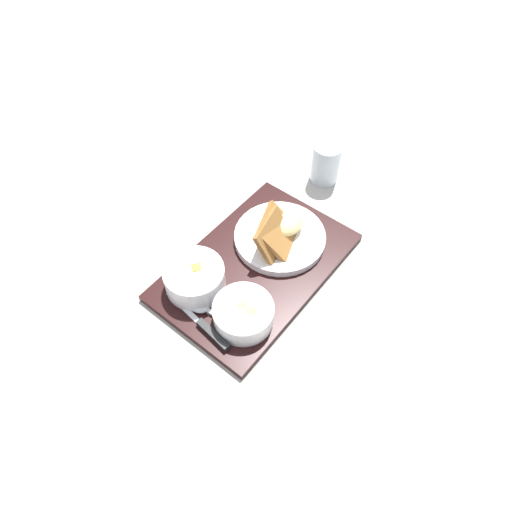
% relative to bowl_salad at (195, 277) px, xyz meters
% --- Properties ---
extents(ground_plane, '(4.00, 4.00, 0.00)m').
position_rel_bowl_salad_xyz_m(ground_plane, '(0.12, -0.07, -0.05)').
color(ground_plane, '#ADA89E').
extents(serving_tray, '(0.44, 0.28, 0.02)m').
position_rel_bowl_salad_xyz_m(serving_tray, '(0.12, -0.07, -0.04)').
color(serving_tray, black).
rests_on(serving_tray, ground_plane).
extents(bowl_salad, '(0.13, 0.13, 0.06)m').
position_rel_bowl_salad_xyz_m(bowl_salad, '(0.00, 0.00, 0.00)').
color(bowl_salad, white).
rests_on(bowl_salad, serving_tray).
extents(bowl_soup, '(0.12, 0.12, 0.05)m').
position_rel_bowl_salad_xyz_m(bowl_soup, '(-0.00, -0.13, -0.01)').
color(bowl_soup, white).
rests_on(bowl_soup, serving_tray).
extents(plate_main, '(0.21, 0.21, 0.10)m').
position_rel_bowl_salad_xyz_m(plate_main, '(0.21, -0.06, -0.01)').
color(plate_main, white).
rests_on(plate_main, serving_tray).
extents(knife, '(0.04, 0.18, 0.01)m').
position_rel_bowl_salad_xyz_m(knife, '(-0.07, -0.09, -0.03)').
color(knife, silver).
rests_on(knife, serving_tray).
extents(spoon, '(0.04, 0.17, 0.01)m').
position_rel_bowl_salad_xyz_m(spoon, '(-0.03, -0.06, -0.03)').
color(spoon, silver).
rests_on(spoon, serving_tray).
extents(glass_water, '(0.07, 0.07, 0.11)m').
position_rel_bowl_salad_xyz_m(glass_water, '(0.46, -0.03, -0.00)').
color(glass_water, silver).
rests_on(glass_water, ground_plane).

